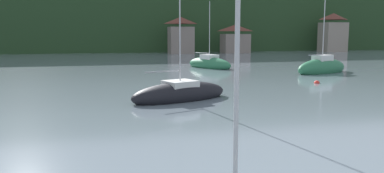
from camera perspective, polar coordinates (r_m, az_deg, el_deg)
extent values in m
cube|color=#264223|center=(113.63, -11.70, 10.52)|extent=(352.00, 56.58, 19.39)
ellipsoid|color=#38562D|center=(133.48, 2.94, 9.00)|extent=(246.40, 39.61, 37.43)
cube|color=gray|center=(81.10, -1.68, 6.94)|extent=(4.98, 4.14, 5.63)
pyramid|color=brown|center=(81.14, -1.70, 9.88)|extent=(5.23, 4.35, 1.45)
cube|color=gray|center=(84.59, 6.48, 6.43)|extent=(5.75, 4.07, 4.14)
pyramid|color=brown|center=(84.58, 6.52, 8.73)|extent=(6.04, 4.28, 1.43)
cube|color=gray|center=(96.10, 20.34, 6.95)|extent=(5.37, 4.37, 6.79)
pyramid|color=brown|center=(96.19, 20.48, 9.81)|extent=(5.64, 4.58, 1.53)
cylinder|color=#B7B7BC|center=(3.87, 6.64, -3.72)|extent=(0.05, 0.05, 5.61)
ellipsoid|color=#2D754C|center=(46.95, 2.61, 3.33)|extent=(5.20, 7.53, 1.82)
cylinder|color=#B7B7BC|center=(46.81, 2.65, 8.30)|extent=(0.09, 0.09, 7.13)
cylinder|color=#ADADB2|center=(47.88, 1.56, 5.05)|extent=(1.19, 2.47, 0.08)
cube|color=silver|center=(46.89, 2.62, 4.37)|extent=(2.25, 2.32, 0.71)
ellipsoid|color=#2D754C|center=(43.04, 18.91, 2.59)|extent=(7.86, 4.94, 2.11)
cylinder|color=#B7B7BC|center=(42.89, 19.17, 8.36)|extent=(0.09, 0.09, 7.51)
cylinder|color=#ADADB2|center=(41.95, 18.06, 4.53)|extent=(2.27, 1.00, 0.08)
cube|color=silver|center=(42.97, 18.97, 3.93)|extent=(2.47, 2.03, 0.86)
ellipsoid|color=black|center=(23.94, -1.78, -1.18)|extent=(7.13, 4.53, 1.56)
cylinder|color=#B7B7BC|center=(23.68, -1.83, 10.81)|extent=(0.08, 0.08, 9.11)
cylinder|color=#ADADB2|center=(23.10, -4.35, 2.27)|extent=(2.33, 0.96, 0.07)
cube|color=silver|center=(23.85, -1.79, 0.36)|extent=(2.34, 2.22, 0.45)
sphere|color=red|center=(33.76, 18.21, 0.47)|extent=(0.48, 0.48, 0.48)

